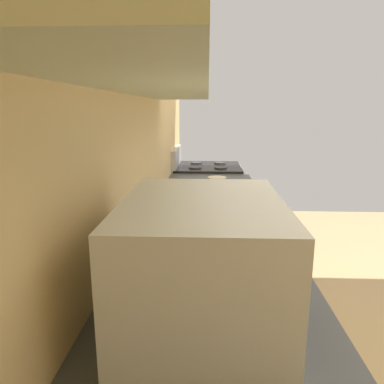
# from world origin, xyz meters

# --- Properties ---
(wall_back) EXTENTS (4.23, 0.12, 2.58)m
(wall_back) POSITION_xyz_m (0.00, 1.71, 1.29)
(wall_back) COLOR #F1CA85
(wall_back) RESTS_ON ground_plane
(counter_run) EXTENTS (3.25, 0.65, 0.90)m
(counter_run) POSITION_xyz_m (-0.42, 1.34, 0.45)
(counter_run) COLOR beige
(counter_run) RESTS_ON ground_plane
(oven_range) EXTENTS (0.63, 0.62, 1.08)m
(oven_range) POSITION_xyz_m (1.51, 1.35, 0.47)
(oven_range) COLOR #B7BABF
(oven_range) RESTS_ON ground_plane
(microwave) EXTENTS (0.51, 0.38, 0.31)m
(microwave) POSITION_xyz_m (-0.85, 1.36, 1.06)
(microwave) COLOR white
(microwave) RESTS_ON counter_run
(bowl) EXTENTS (0.13, 0.13, 0.06)m
(bowl) POSITION_xyz_m (0.78, 1.29, 0.93)
(bowl) COLOR silver
(bowl) RESTS_ON counter_run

